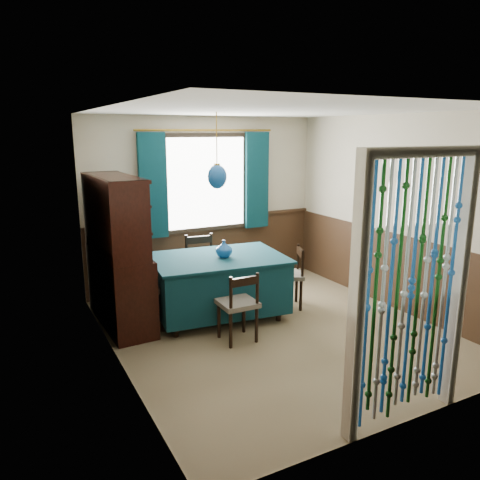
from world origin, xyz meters
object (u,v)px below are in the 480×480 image
chair_far (202,266)px  chair_near (239,304)px  chair_right (290,275)px  vase_table (224,249)px  bowl_shelf (129,227)px  chair_left (139,289)px  pendant_lamp (217,176)px  vase_sideboard (118,240)px  sideboard (119,275)px  dining_table (218,282)px

chair_far → chair_near: bearing=88.8°
chair_right → vase_table: bearing=109.1°
chair_far → bowl_shelf: bearing=37.2°
chair_far → chair_left: size_ratio=0.95×
chair_left → bowl_shelf: bowl_shelf is taller
chair_left → pendant_lamp: bearing=84.3°
pendant_lamp → vase_table: (0.06, -0.04, -0.89)m
chair_near → vase_sideboard: (-0.98, 1.32, 0.56)m
chair_far → chair_left: chair_left is taller
bowl_shelf → vase_sideboard: bearing=90.0°
vase_table → sideboard: bearing=161.9°
chair_near → sideboard: (-1.04, 1.10, 0.19)m
pendant_lamp → vase_table: bearing=-34.3°
chair_right → vase_sideboard: 2.25m
chair_left → pendant_lamp: size_ratio=1.06×
chair_right → vase_table: (-0.92, 0.08, 0.44)m
pendant_lamp → chair_far: bearing=83.0°
sideboard → chair_right: bearing=-14.6°
sideboard → vase_table: size_ratio=9.15×
chair_far → vase_table: vase_table is taller
chair_right → bowl_shelf: 2.22m
pendant_lamp → bowl_shelf: size_ratio=4.24×
dining_table → chair_right: size_ratio=2.13×
dining_table → vase_sideboard: 1.34m
dining_table → vase_table: size_ratio=8.85×
dining_table → vase_sideboard: (-1.08, 0.57, 0.54)m
dining_table → pendant_lamp: bearing=0.0°
chair_left → sideboard: (-0.16, 0.28, 0.12)m
dining_table → chair_far: size_ratio=1.95×
dining_table → bowl_shelf: (-1.08, -0.00, 0.80)m
chair_right → sideboard: sideboard is taller
chair_left → chair_near: bearing=45.5°
dining_table → bowl_shelf: bowl_shelf is taller
pendant_lamp → sideboard: bearing=162.9°
chair_far → vase_sideboard: (-1.17, -0.13, 0.52)m
dining_table → pendant_lamp: pendant_lamp is taller
chair_far → chair_right: 1.22m
chair_left → vase_table: (1.05, -0.11, 0.38)m
chair_near → chair_left: chair_left is taller
chair_far → sideboard: 1.29m
pendant_lamp → vase_table: 0.89m
sideboard → vase_sideboard: 0.44m
sideboard → chair_near: bearing=-48.5°
chair_near → chair_left: bearing=137.4°
chair_left → sideboard: sideboard is taller
chair_near → chair_far: bearing=83.0°
chair_left → sideboard: 0.34m
sideboard → bowl_shelf: sideboard is taller
pendant_lamp → vase_sideboard: 1.45m
vase_table → dining_table: bearing=145.7°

